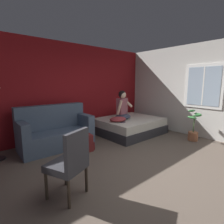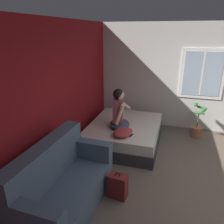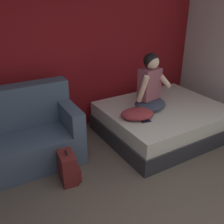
{
  "view_description": "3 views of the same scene",
  "coord_description": "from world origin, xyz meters",
  "px_view_note": "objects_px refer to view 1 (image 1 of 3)",
  "views": [
    {
      "loc": [
        -2.48,
        -1.67,
        1.6
      ],
      "look_at": [
        0.35,
        1.61,
        0.86
      ],
      "focal_mm": 28.0,
      "sensor_mm": 36.0,
      "label": 1
    },
    {
      "loc": [
        -3.05,
        0.98,
        2.49
      ],
      "look_at": [
        0.35,
        2.01,
        1.16
      ],
      "focal_mm": 35.0,
      "sensor_mm": 36.0,
      "label": 2
    },
    {
      "loc": [
        -1.2,
        -0.82,
        2.21
      ],
      "look_at": [
        0.35,
        1.8,
        0.75
      ],
      "focal_mm": 42.0,
      "sensor_mm": 36.0,
      "label": 3
    }
  ],
  "objects_px": {
    "couch": "(55,132)",
    "cell_phone": "(123,122)",
    "bed": "(129,126)",
    "backpack": "(87,142)",
    "side_chair": "(70,161)",
    "throw_pillow": "(118,119)",
    "potted_plant": "(193,130)",
    "person_seated": "(123,108)"
  },
  "relations": [
    {
      "from": "bed",
      "to": "couch",
      "type": "distance_m",
      "value": 2.3
    },
    {
      "from": "couch",
      "to": "backpack",
      "type": "bearing_deg",
      "value": -55.68
    },
    {
      "from": "couch",
      "to": "potted_plant",
      "type": "distance_m",
      "value": 3.69
    },
    {
      "from": "backpack",
      "to": "throw_pillow",
      "type": "bearing_deg",
      "value": 10.6
    },
    {
      "from": "cell_phone",
      "to": "potted_plant",
      "type": "distance_m",
      "value": 1.96
    },
    {
      "from": "couch",
      "to": "backpack",
      "type": "distance_m",
      "value": 0.87
    },
    {
      "from": "couch",
      "to": "cell_phone",
      "type": "xyz_separation_m",
      "value": [
        1.71,
        -0.63,
        0.09
      ]
    },
    {
      "from": "throw_pillow",
      "to": "potted_plant",
      "type": "relative_size",
      "value": 0.56
    },
    {
      "from": "couch",
      "to": "cell_phone",
      "type": "bearing_deg",
      "value": -20.25
    },
    {
      "from": "person_seated",
      "to": "potted_plant",
      "type": "relative_size",
      "value": 1.03
    },
    {
      "from": "side_chair",
      "to": "throw_pillow",
      "type": "xyz_separation_m",
      "value": [
        2.3,
        1.52,
        0.02
      ]
    },
    {
      "from": "person_seated",
      "to": "potted_plant",
      "type": "distance_m",
      "value": 2.09
    },
    {
      "from": "bed",
      "to": "couch",
      "type": "relative_size",
      "value": 1.1
    },
    {
      "from": "backpack",
      "to": "throw_pillow",
      "type": "xyz_separation_m",
      "value": [
        1.19,
        0.22,
        0.36
      ]
    },
    {
      "from": "bed",
      "to": "cell_phone",
      "type": "xyz_separation_m",
      "value": [
        -0.56,
        -0.26,
        0.25
      ]
    },
    {
      "from": "throw_pillow",
      "to": "backpack",
      "type": "bearing_deg",
      "value": -169.4
    },
    {
      "from": "side_chair",
      "to": "throw_pillow",
      "type": "height_order",
      "value": "side_chair"
    },
    {
      "from": "person_seated",
      "to": "potted_plant",
      "type": "bearing_deg",
      "value": -58.3
    },
    {
      "from": "side_chair",
      "to": "cell_phone",
      "type": "relative_size",
      "value": 6.81
    },
    {
      "from": "cell_phone",
      "to": "potted_plant",
      "type": "height_order",
      "value": "potted_plant"
    },
    {
      "from": "couch",
      "to": "side_chair",
      "type": "relative_size",
      "value": 1.76
    },
    {
      "from": "side_chair",
      "to": "person_seated",
      "type": "height_order",
      "value": "person_seated"
    },
    {
      "from": "bed",
      "to": "person_seated",
      "type": "bearing_deg",
      "value": 162.36
    },
    {
      "from": "couch",
      "to": "throw_pillow",
      "type": "distance_m",
      "value": 1.74
    },
    {
      "from": "couch",
      "to": "potted_plant",
      "type": "relative_size",
      "value": 2.03
    },
    {
      "from": "side_chair",
      "to": "potted_plant",
      "type": "height_order",
      "value": "side_chair"
    },
    {
      "from": "bed",
      "to": "couch",
      "type": "bearing_deg",
      "value": 170.73
    },
    {
      "from": "bed",
      "to": "person_seated",
      "type": "xyz_separation_m",
      "value": [
        -0.24,
        0.08,
        0.6
      ]
    },
    {
      "from": "throw_pillow",
      "to": "cell_phone",
      "type": "bearing_deg",
      "value": -73.61
    },
    {
      "from": "bed",
      "to": "backpack",
      "type": "height_order",
      "value": "bed"
    },
    {
      "from": "person_seated",
      "to": "couch",
      "type": "bearing_deg",
      "value": 171.76
    },
    {
      "from": "potted_plant",
      "to": "person_seated",
      "type": "bearing_deg",
      "value": 121.7
    },
    {
      "from": "person_seated",
      "to": "cell_phone",
      "type": "distance_m",
      "value": 0.58
    },
    {
      "from": "throw_pillow",
      "to": "cell_phone",
      "type": "relative_size",
      "value": 3.33
    },
    {
      "from": "side_chair",
      "to": "throw_pillow",
      "type": "relative_size",
      "value": 2.04
    },
    {
      "from": "side_chair",
      "to": "throw_pillow",
      "type": "bearing_deg",
      "value": 33.49
    },
    {
      "from": "couch",
      "to": "backpack",
      "type": "relative_size",
      "value": 3.77
    },
    {
      "from": "couch",
      "to": "cell_phone",
      "type": "distance_m",
      "value": 1.82
    },
    {
      "from": "couch",
      "to": "side_chair",
      "type": "distance_m",
      "value": 2.1
    },
    {
      "from": "potted_plant",
      "to": "cell_phone",
      "type": "bearing_deg",
      "value": 134.9
    },
    {
      "from": "backpack",
      "to": "cell_phone",
      "type": "distance_m",
      "value": 1.27
    },
    {
      "from": "bed",
      "to": "potted_plant",
      "type": "xyz_separation_m",
      "value": [
        0.82,
        -1.64,
        0.07
      ]
    }
  ]
}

